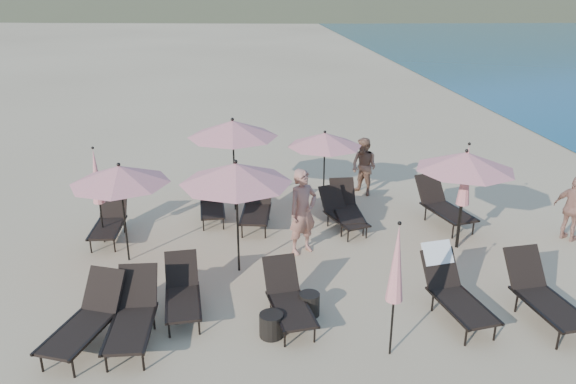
{
  "coord_description": "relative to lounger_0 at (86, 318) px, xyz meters",
  "views": [
    {
      "loc": [
        -1.75,
        -8.53,
        5.66
      ],
      "look_at": [
        -0.64,
        3.5,
        1.1
      ],
      "focal_mm": 35.0,
      "sensor_mm": 36.0,
      "label": 1
    }
  ],
  "objects": [
    {
      "name": "ground",
      "position": [
        4.32,
        0.4,
        -0.48
      ],
      "size": [
        800.0,
        800.0,
        0.0
      ],
      "primitive_type": "plane",
      "color": "#D6BA8C",
      "rests_on": "ground"
    },
    {
      "name": "lounger_0",
      "position": [
        0.0,
        0.0,
        0.0
      ],
      "size": [
        1.24,
        1.9,
        1.02
      ],
      "rotation": [
        0.0,
        0.0,
        -0.35
      ],
      "color": "black",
      "rests_on": "ground"
    },
    {
      "name": "lounger_1",
      "position": [
        0.74,
        0.04,
        0.0
      ],
      "size": [
        0.71,
        1.8,
        1.03
      ],
      "rotation": [
        0.0,
        0.0,
        -0.02
      ],
      "color": "black",
      "rests_on": "ground"
    },
    {
      "name": "lounger_2",
      "position": [
        1.49,
        0.79,
        -0.05
      ],
      "size": [
        0.76,
        1.65,
        0.92
      ],
      "rotation": [
        0.0,
        0.0,
        0.1
      ],
      "color": "black",
      "rests_on": "ground"
    },
    {
      "name": "lounger_3",
      "position": [
        3.36,
        0.38,
        -0.04
      ],
      "size": [
        0.88,
        1.71,
        0.94
      ],
      "rotation": [
        0.0,
        0.0,
        0.16
      ],
      "color": "black",
      "rests_on": "ground"
    },
    {
      "name": "lounger_4",
      "position": [
        6.31,
        0.31,
        0.06
      ],
      "size": [
        0.97,
        1.9,
        1.13
      ],
      "rotation": [
        0.0,
        0.0,
        0.18
      ],
      "color": "black",
      "rests_on": "ground"
    },
    {
      "name": "lounger_5",
      "position": [
        7.84,
        0.01,
        0.02
      ],
      "size": [
        0.93,
        1.92,
        1.06
      ],
      "rotation": [
        0.0,
        0.0,
        0.13
      ],
      "color": "black",
      "rests_on": "ground"
    },
    {
      "name": "lounger_6",
      "position": [
        -0.46,
        4.16,
        -0.03
      ],
      "size": [
        0.68,
        1.67,
        0.95
      ],
      "rotation": [
        0.0,
        0.0,
        -0.03
      ],
      "color": "black",
      "rests_on": "ground"
    },
    {
      "name": "lounger_7",
      "position": [
        1.88,
        5.08,
        -0.07
      ],
      "size": [
        0.68,
        1.56,
        0.88
      ],
      "rotation": [
        0.0,
        0.0,
        0.06
      ],
      "color": "black",
      "rests_on": "ground"
    },
    {
      "name": "lounger_8",
      "position": [
        2.98,
        4.64,
        -0.01
      ],
      "size": [
        0.89,
        1.82,
        1.0
      ],
      "rotation": [
        0.0,
        0.0,
        -0.13
      ],
      "color": "black",
      "rests_on": "ground"
    },
    {
      "name": "lounger_9",
      "position": [
        5.02,
        4.18,
        -0.05
      ],
      "size": [
        1.08,
        1.68,
        0.91
      ],
      "rotation": [
        0.0,
        0.0,
        0.33
      ],
      "color": "black",
      "rests_on": "ground"
    },
    {
      "name": "lounger_10",
      "position": [
        5.18,
        4.48,
        -0.03
      ],
      "size": [
        0.66,
        1.67,
        0.96
      ],
      "rotation": [
        0.0,
        0.0,
        0.01
      ],
      "color": "black",
      "rests_on": "ground"
    },
    {
      "name": "lounger_11",
      "position": [
        7.56,
        4.28,
        0.02
      ],
      "size": [
        1.15,
        1.95,
        1.05
      ],
      "rotation": [
        0.0,
        0.0,
        0.26
      ],
      "color": "black",
      "rests_on": "ground"
    },
    {
      "name": "umbrella_open_0",
      "position": [
        0.15,
        2.96,
        1.48
      ],
      "size": [
        2.05,
        2.05,
        2.21
      ],
      "color": "black",
      "rests_on": "ground"
    },
    {
      "name": "umbrella_open_1",
      "position": [
        2.51,
        2.29,
        1.66
      ],
      "size": [
        2.25,
        2.25,
        2.42
      ],
      "color": "black",
      "rests_on": "ground"
    },
    {
      "name": "umbrella_open_2",
      "position": [
        7.42,
        2.92,
        1.57
      ],
      "size": [
        2.15,
        2.15,
        2.31
      ],
      "color": "black",
      "rests_on": "ground"
    },
    {
      "name": "umbrella_open_3",
      "position": [
        2.45,
        5.63,
        1.71
      ],
      "size": [
        2.3,
        2.3,
        2.47
      ],
      "color": "black",
      "rests_on": "ground"
    },
    {
      "name": "umbrella_open_4",
      "position": [
        4.8,
        5.64,
        1.37
      ],
      "size": [
        1.94,
        1.94,
        2.09
      ],
      "color": "black",
      "rests_on": "ground"
    },
    {
      "name": "umbrella_closed_0",
      "position": [
        4.91,
        -0.75,
        1.15
      ],
      "size": [
        0.27,
        0.27,
        2.34
      ],
      "color": "black",
      "rests_on": "ground"
    },
    {
      "name": "umbrella_closed_1",
      "position": [
        7.45,
        2.9,
        1.24
      ],
      "size": [
        0.29,
        0.29,
        2.47
      ],
      "color": "black",
      "rests_on": "ground"
    },
    {
      "name": "umbrella_closed_2",
      "position": [
        -0.57,
        3.93,
        1.12
      ],
      "size": [
        0.27,
        0.27,
        2.29
      ],
      "color": "black",
      "rests_on": "ground"
    },
    {
      "name": "side_table_0",
      "position": [
        3.04,
        -0.08,
        -0.27
      ],
      "size": [
        0.41,
        0.41,
        0.42
      ],
      "primitive_type": "cylinder",
      "color": "black",
      "rests_on": "ground"
    },
    {
      "name": "side_table_1",
      "position": [
        3.76,
        0.51,
        -0.27
      ],
      "size": [
        0.37,
        0.37,
        0.42
      ],
      "primitive_type": "cylinder",
      "color": "black",
      "rests_on": "ground"
    },
    {
      "name": "beachgoer_a",
      "position": [
        3.93,
        3.03,
        0.48
      ],
      "size": [
        0.84,
        0.75,
        1.92
      ],
      "primitive_type": "imported",
      "rotation": [
        0.0,
        0.0,
        0.52
      ],
      "color": "#A46A59",
      "rests_on": "ground"
    },
    {
      "name": "beachgoer_b",
      "position": [
        6.04,
        6.44,
        0.34
      ],
      "size": [
        0.97,
        1.0,
        1.62
      ],
      "primitive_type": "imported",
      "rotation": [
        0.0,
        0.0,
        -0.9
      ],
      "color": "#95664D",
      "rests_on": "ground"
    },
    {
      "name": "beachgoer_c",
      "position": [
        10.17,
        3.07,
        0.3
      ],
      "size": [
        0.81,
        0.97,
        1.54
      ],
      "primitive_type": "imported",
      "rotation": [
        0.0,
        0.0,
        2.14
      ],
      "color": "#AF7863",
      "rests_on": "ground"
    }
  ]
}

